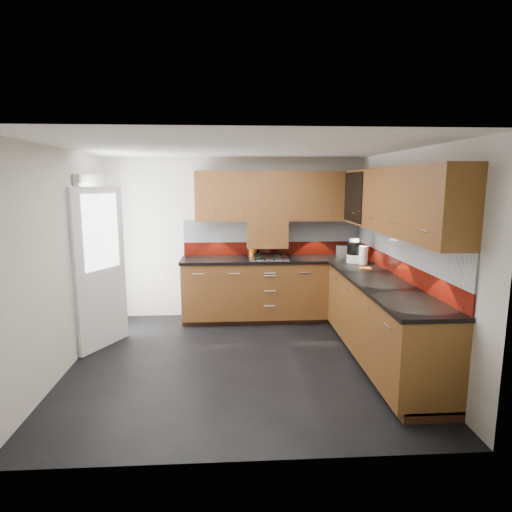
{
  "coord_description": "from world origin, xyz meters",
  "views": [
    {
      "loc": [
        -0.1,
        -4.66,
        2.04
      ],
      "look_at": [
        0.22,
        0.65,
        1.12
      ],
      "focal_mm": 30.0,
      "sensor_mm": 36.0,
      "label": 1
    }
  ],
  "objects": [
    {
      "name": "toaster",
      "position": [
        1.62,
        1.62,
        1.02
      ],
      "size": [
        0.26,
        0.21,
        0.17
      ],
      "color": "silver",
      "rests_on": "countertop"
    },
    {
      "name": "paper_towel",
      "position": [
        1.7,
        0.96,
        1.06
      ],
      "size": [
        0.12,
        0.12,
        0.24
      ],
      "primitive_type": "cylinder",
      "rotation": [
        0.0,
        0.0,
        -0.01
      ],
      "color": "white",
      "rests_on": "countertop"
    },
    {
      "name": "gas_hob",
      "position": [
        0.45,
        1.47,
        0.95
      ],
      "size": [
        0.57,
        0.5,
        0.04
      ],
      "color": "silver",
      "rests_on": "countertop"
    },
    {
      "name": "upper_cabinets",
      "position": [
        1.23,
        0.78,
        1.84
      ],
      "size": [
        2.5,
        3.2,
        0.72
      ],
      "color": "#562C13",
      "rests_on": "room"
    },
    {
      "name": "backsplash",
      "position": [
        1.28,
        0.93,
        1.21
      ],
      "size": [
        2.7,
        3.2,
        0.54
      ],
      "color": "maroon",
      "rests_on": "countertop"
    },
    {
      "name": "extractor_hood",
      "position": [
        0.45,
        1.64,
        1.28
      ],
      "size": [
        0.6,
        0.33,
        0.4
      ],
      "primitive_type": "cube",
      "color": "#562C13",
      "rests_on": "room"
    },
    {
      "name": "glass_cabinet",
      "position": [
        1.71,
        1.07,
        1.87
      ],
      "size": [
        0.32,
        0.8,
        0.66
      ],
      "color": "black",
      "rests_on": "room"
    },
    {
      "name": "back_door",
      "position": [
        -1.78,
        0.75,
        1.03
      ],
      "size": [
        0.42,
        1.19,
        2.04
      ],
      "color": "white",
      "rests_on": "room"
    },
    {
      "name": "orange_cloth",
      "position": [
        1.63,
        0.63,
        0.95
      ],
      "size": [
        0.16,
        0.14,
        0.02
      ],
      "primitive_type": "cube",
      "rotation": [
        0.0,
        0.0,
        -0.14
      ],
      "color": "orange",
      "rests_on": "countertop"
    },
    {
      "name": "room",
      "position": [
        0.0,
        0.0,
        1.5
      ],
      "size": [
        4.0,
        3.8,
        2.64
      ],
      "color": "black"
    },
    {
      "name": "base_cabinets",
      "position": [
        1.07,
        0.72,
        0.44
      ],
      "size": [
        2.7,
        3.2,
        0.95
      ],
      "color": "#562C13",
      "rests_on": "room"
    },
    {
      "name": "food_processor",
      "position": [
        1.61,
        1.08,
        1.09
      ],
      "size": [
        0.2,
        0.2,
        0.34
      ],
      "color": "white",
      "rests_on": "countertop"
    },
    {
      "name": "countertop",
      "position": [
        1.05,
        0.7,
        0.92
      ],
      "size": [
        2.72,
        3.22,
        0.04
      ],
      "color": "black",
      "rests_on": "base_cabinets"
    },
    {
      "name": "utensil_pot",
      "position": [
        0.24,
        1.71,
        1.03
      ],
      "size": [
        0.12,
        0.12,
        0.42
      ],
      "color": "orange",
      "rests_on": "countertop"
    }
  ]
}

